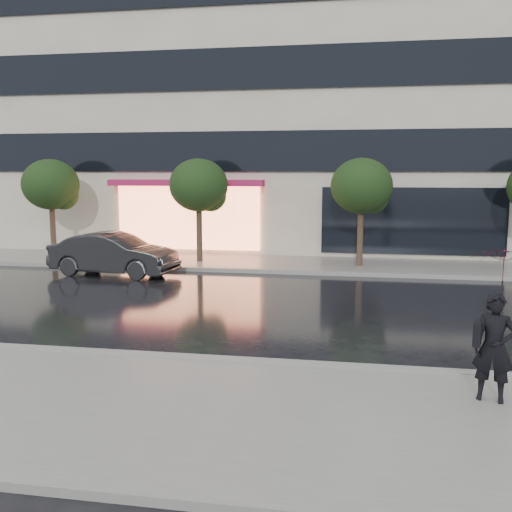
# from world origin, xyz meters

# --- Properties ---
(ground) EXTENTS (120.00, 120.00, 0.00)m
(ground) POSITION_xyz_m (0.00, 0.00, 0.00)
(ground) COLOR black
(ground) RESTS_ON ground
(sidewalk_near) EXTENTS (60.00, 4.50, 0.12)m
(sidewalk_near) POSITION_xyz_m (0.00, -3.25, 0.06)
(sidewalk_near) COLOR slate
(sidewalk_near) RESTS_ON ground
(sidewalk_far) EXTENTS (60.00, 3.50, 0.12)m
(sidewalk_far) POSITION_xyz_m (0.00, 10.25, 0.06)
(sidewalk_far) COLOR slate
(sidewalk_far) RESTS_ON ground
(curb_near) EXTENTS (60.00, 0.25, 0.14)m
(curb_near) POSITION_xyz_m (0.00, -1.00, 0.07)
(curb_near) COLOR gray
(curb_near) RESTS_ON ground
(curb_far) EXTENTS (60.00, 0.25, 0.14)m
(curb_far) POSITION_xyz_m (0.00, 8.50, 0.07)
(curb_far) COLOR gray
(curb_far) RESTS_ON ground
(office_building) EXTENTS (30.00, 12.76, 18.00)m
(office_building) POSITION_xyz_m (-0.00, 17.97, 9.00)
(office_building) COLOR beige
(office_building) RESTS_ON ground
(tree_far_west) EXTENTS (2.20, 2.20, 3.99)m
(tree_far_west) POSITION_xyz_m (-8.94, 10.03, 2.92)
(tree_far_west) COLOR #33261C
(tree_far_west) RESTS_ON ground
(tree_mid_west) EXTENTS (2.20, 2.20, 3.99)m
(tree_mid_west) POSITION_xyz_m (-2.94, 10.03, 2.92)
(tree_mid_west) COLOR #33261C
(tree_mid_west) RESTS_ON ground
(tree_mid_east) EXTENTS (2.20, 2.20, 3.99)m
(tree_mid_east) POSITION_xyz_m (3.06, 10.03, 2.92)
(tree_mid_east) COLOR #33261C
(tree_mid_east) RESTS_ON ground
(parked_car) EXTENTS (4.53, 2.08, 1.44)m
(parked_car) POSITION_xyz_m (-5.27, 7.30, 0.72)
(parked_car) COLOR black
(parked_car) RESTS_ON ground
(pedestrian_with_umbrella) EXTENTS (1.13, 1.14, 2.31)m
(pedestrian_with_umbrella) POSITION_xyz_m (4.90, -2.18, 1.63)
(pedestrian_with_umbrella) COLOR black
(pedestrian_with_umbrella) RESTS_ON sidewalk_near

